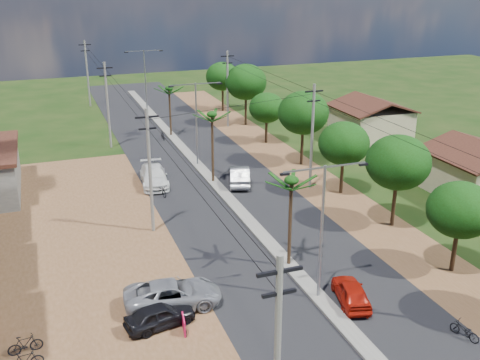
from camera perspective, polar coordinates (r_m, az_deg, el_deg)
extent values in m
plane|color=black|center=(32.99, 7.91, -11.80)|extent=(160.00, 160.00, 0.00)
cube|color=black|center=(45.25, -0.85, -2.34)|extent=(12.00, 110.00, 0.04)
cube|color=#605E56|center=(47.86, -2.03, -0.97)|extent=(1.00, 90.00, 0.18)
cube|color=brown|center=(36.88, -19.89, -9.21)|extent=(18.00, 46.00, 0.04)
cube|color=brown|center=(48.49, 8.68, -1.01)|extent=(5.00, 90.00, 0.03)
cube|color=tan|center=(50.68, 23.04, 0.47)|extent=(7.00, 7.00, 3.30)
cube|color=tan|center=(64.82, 13.11, 5.66)|extent=(7.00, 7.00, 3.30)
cylinder|color=black|center=(36.94, 21.03, -5.97)|extent=(0.28, 0.28, 3.85)
ellipsoid|color=black|center=(36.07, 21.47, -2.83)|extent=(4.00, 4.00, 3.40)
cylinder|color=black|center=(42.00, 15.44, -1.63)|extent=(0.28, 0.28, 4.55)
ellipsoid|color=black|center=(41.14, 15.77, 1.74)|extent=(4.60, 4.60, 3.91)
cylinder|color=black|center=(47.41, 10.34, 0.99)|extent=(0.28, 0.28, 4.06)
ellipsoid|color=black|center=(46.71, 10.51, 3.68)|extent=(4.20, 4.20, 3.57)
cylinder|color=black|center=(54.10, 6.35, 4.00)|extent=(0.28, 0.28, 4.76)
ellipsoid|color=black|center=(53.40, 6.46, 6.80)|extent=(4.80, 4.80, 4.08)
cylinder|color=black|center=(61.10, 2.69, 5.45)|extent=(0.28, 0.28, 3.64)
ellipsoid|color=black|center=(60.60, 2.73, 7.35)|extent=(3.80, 3.80, 3.23)
cylinder|color=black|center=(68.39, 0.59, 7.62)|extent=(0.28, 0.28, 4.90)
ellipsoid|color=black|center=(67.83, 0.59, 9.93)|extent=(5.00, 5.00, 4.25)
cylinder|color=black|center=(75.73, -1.77, 8.64)|extent=(0.28, 0.28, 4.34)
ellipsoid|color=black|center=(75.27, -1.79, 10.49)|extent=(4.40, 4.40, 3.74)
cylinder|color=black|center=(34.75, 5.10, -4.50)|extent=(0.22, 0.22, 5.80)
cylinder|color=black|center=(48.68, -2.80, 3.14)|extent=(0.22, 0.22, 6.20)
cylinder|color=black|center=(63.71, -7.12, 6.80)|extent=(0.22, 0.22, 5.50)
cylinder|color=gray|center=(31.06, 8.27, -5.53)|extent=(0.16, 0.16, 8.00)
cube|color=gray|center=(30.16, 10.65, 1.53)|extent=(2.40, 0.08, 0.08)
cube|color=gray|center=(29.06, 6.56, 1.03)|extent=(2.40, 0.08, 0.08)
cube|color=black|center=(30.75, 12.41, 1.57)|extent=(0.50, 0.18, 0.12)
cube|color=black|center=(28.64, 4.57, 0.60)|extent=(0.50, 0.18, 0.12)
cylinder|color=gray|center=(53.05, -4.44, 5.56)|extent=(0.16, 0.16, 8.00)
cube|color=gray|center=(52.53, -3.27, 9.80)|extent=(2.40, 0.08, 0.08)
cube|color=gray|center=(51.90, -5.84, 9.60)|extent=(2.40, 0.08, 0.08)
cube|color=black|center=(52.87, -2.11, 9.77)|extent=(0.50, 0.18, 0.12)
cube|color=black|center=(51.67, -7.04, 9.39)|extent=(0.50, 0.18, 0.12)
cylinder|color=gray|center=(76.90, -9.58, 9.94)|extent=(0.16, 0.16, 8.00)
cube|color=gray|center=(76.54, -8.85, 12.89)|extent=(2.40, 0.08, 0.08)
cube|color=gray|center=(76.12, -10.67, 12.74)|extent=(2.40, 0.08, 0.08)
cube|color=black|center=(76.78, -8.03, 12.87)|extent=(0.50, 0.18, 0.12)
cube|color=black|center=(75.96, -11.50, 12.60)|extent=(0.50, 0.18, 0.12)
cube|color=black|center=(18.30, 4.05, -9.27)|extent=(1.60, 0.12, 0.12)
cube|color=black|center=(18.71, 3.99, -11.40)|extent=(1.20, 0.12, 0.12)
cylinder|color=#605E56|center=(39.27, -9.13, 0.80)|extent=(0.24, 0.24, 9.00)
cube|color=black|center=(38.16, -9.45, 6.33)|extent=(1.60, 0.12, 0.12)
cube|color=black|center=(38.36, -9.38, 5.17)|extent=(1.20, 0.12, 0.12)
cylinder|color=#605E56|center=(60.26, -13.28, 7.35)|extent=(0.24, 0.24, 9.00)
cube|color=black|center=(59.55, -13.59, 11.00)|extent=(1.60, 0.12, 0.12)
cube|color=black|center=(59.68, -13.53, 10.25)|extent=(1.20, 0.12, 0.12)
cylinder|color=#605E56|center=(80.80, -15.24, 10.37)|extent=(0.24, 0.24, 9.00)
cube|color=black|center=(80.27, -15.50, 13.10)|extent=(1.60, 0.12, 0.12)
cube|color=black|center=(80.37, -15.45, 12.54)|extent=(1.20, 0.12, 0.12)
cylinder|color=#605E56|center=(47.46, 7.33, 4.31)|extent=(0.24, 0.24, 9.00)
cube|color=black|center=(46.55, 7.54, 8.93)|extent=(1.60, 0.12, 0.12)
cube|color=black|center=(46.71, 7.50, 7.97)|extent=(1.20, 0.12, 0.12)
cylinder|color=#605E56|center=(67.21, -1.27, 9.18)|extent=(0.24, 0.24, 9.00)
cube|color=black|center=(66.58, -1.29, 12.47)|extent=(1.60, 0.12, 0.12)
cube|color=black|center=(66.69, -1.29, 11.79)|extent=(1.20, 0.12, 0.12)
imported|color=#9F1408|center=(32.54, 11.22, -11.16)|extent=(2.45, 4.08, 1.30)
imported|color=gray|center=(49.03, -0.03, 0.44)|extent=(3.08, 5.02, 1.56)
imported|color=silver|center=(49.42, -8.73, 0.36)|extent=(2.78, 5.64, 1.58)
imported|color=gray|center=(31.80, -6.82, -11.49)|extent=(5.62, 3.03, 1.50)
imported|color=black|center=(30.35, -8.14, -13.52)|extent=(3.94, 2.18, 1.27)
imported|color=black|center=(31.43, 21.84, -14.08)|extent=(1.04, 1.75, 0.87)
imported|color=black|center=(47.01, -8.04, -1.04)|extent=(1.11, 1.99, 0.99)
imported|color=black|center=(62.97, -7.86, 4.46)|extent=(0.47, 1.57, 0.94)
cube|color=#BE113F|center=(29.87, -5.73, -14.43)|extent=(0.22, 1.09, 0.91)
cylinder|color=black|center=(29.60, -5.46, -15.32)|extent=(0.04, 0.04, 0.46)
cylinder|color=black|center=(30.40, -5.96, -14.27)|extent=(0.04, 0.04, 0.46)
imported|color=black|center=(30.20, -20.99, -15.33)|extent=(1.70, 0.65, 1.00)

